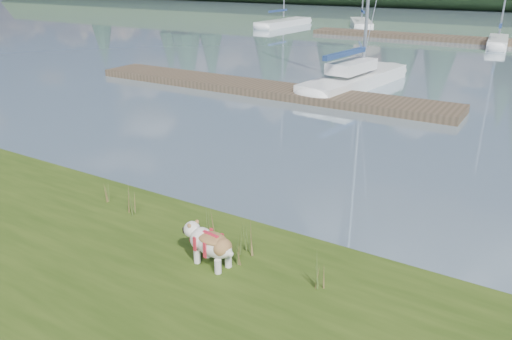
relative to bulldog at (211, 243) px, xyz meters
The scene contains 15 objects.
ground 33.18m from the bulldog, 94.06° to the left, with size 200.00×200.00×0.00m, color #7A91A0.
bulldog is the anchor object (origin of this frame).
sailboat_main 15.86m from the bulldog, 101.82° to the left, with size 2.52×8.08×11.53m.
dock_near 13.67m from the bulldog, 117.71° to the left, with size 16.00×2.00×0.30m, color #4C3D2C.
dock_far 33.10m from the bulldog, 90.61° to the left, with size 26.00×2.20×0.30m, color #4C3D2C.
sailboat_bg_0 40.73m from the bulldog, 116.32° to the left, with size 2.02×8.32×11.93m.
sailboat_bg_1 41.38m from the bulldog, 107.14° to the left, with size 4.64×7.84×11.79m.
sailboat_bg_2 32.19m from the bulldog, 89.70° to the left, with size 1.69×5.91×8.99m.
weed_0 2.45m from the bulldog, 165.69° to the left, with size 0.17×0.14×0.70m.
weed_1 0.95m from the bulldog, 125.45° to the left, with size 0.17×0.14×0.56m.
weed_2 0.65m from the bulldog, 57.67° to the left, with size 0.17×0.14×0.77m.
weed_3 3.20m from the bulldog, 165.80° to the left, with size 0.17×0.14×0.48m.
weed_4 0.40m from the bulldog, 34.06° to the left, with size 0.17×0.14×0.52m.
weed_5 1.74m from the bulldog, ahead, with size 0.17×0.14×0.68m.
mud_lip 2.86m from the bulldog, 147.59° to the left, with size 60.00×0.50×0.14m, color #33281C.
Camera 1 is at (6.48, -8.50, 4.65)m, focal length 35.00 mm.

